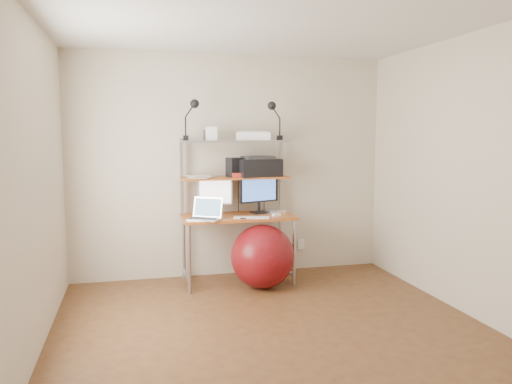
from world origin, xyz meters
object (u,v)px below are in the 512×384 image
monitor_black (259,191)px  printer (258,167)px  laptop (206,215)px  monitor_silver (215,194)px  exercise_ball (262,256)px

monitor_black → printer: (-0.01, 0.01, 0.27)m
monitor_black → printer: 0.27m
monitor_black → laptop: monitor_black is taller
monitor_silver → printer: 0.57m
monitor_black → exercise_ball: monitor_black is taller
monitor_silver → printer: size_ratio=0.81×
monitor_silver → monitor_black: size_ratio=0.86×
monitor_black → printer: size_ratio=0.95×
monitor_silver → monitor_black: monitor_black is taller
monitor_black → printer: printer is taller
monitor_black → laptop: size_ratio=1.20×
laptop → printer: size_ratio=0.79×
laptop → monitor_silver: bearing=95.3°
exercise_ball → monitor_black: bearing=81.2°
monitor_black → laptop: (-0.63, -0.26, -0.20)m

